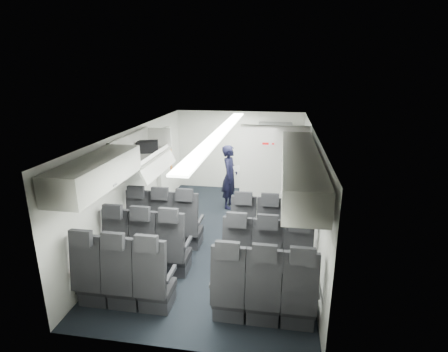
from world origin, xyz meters
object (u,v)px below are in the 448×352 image
(seat_row_rear, at_px, (191,288))
(boarding_door, at_px, (165,167))
(seat_row_mid, at_px, (205,254))
(flight_attendant, at_px, (230,177))
(seat_row_front, at_px, (216,230))
(carry_on_bag, at_px, (147,147))
(galley_unit, at_px, (274,159))

(seat_row_rear, distance_m, boarding_door, 4.25)
(seat_row_mid, distance_m, flight_attendant, 3.05)
(seat_row_front, xyz_separation_m, carry_on_bag, (-1.45, 0.57, 1.37))
(seat_row_mid, height_order, galley_unit, galley_unit)
(seat_row_rear, xyz_separation_m, galley_unit, (0.95, 5.05, 0.55))
(seat_row_front, xyz_separation_m, seat_row_mid, (0.00, -0.90, 0.00))
(flight_attendant, relative_size, carry_on_bag, 3.78)
(boarding_door, height_order, carry_on_bag, carry_on_bag)
(boarding_door, bearing_deg, seat_row_mid, -61.23)
(boarding_door, height_order, flight_attendant, boarding_door)
(seat_row_mid, xyz_separation_m, boarding_door, (-1.64, 2.99, 0.55))
(galley_unit, distance_m, carry_on_bag, 3.69)
(galley_unit, relative_size, boarding_door, 1.02)
(seat_row_front, distance_m, seat_row_rear, 1.80)
(seat_row_rear, xyz_separation_m, flight_attendant, (-0.06, 3.93, 0.36))
(galley_unit, relative_size, flight_attendant, 1.24)
(seat_row_mid, xyz_separation_m, seat_row_rear, (0.00, -0.90, 0.00))
(seat_row_mid, bearing_deg, seat_row_rear, -90.00)
(seat_row_mid, distance_m, galley_unit, 4.30)
(seat_row_rear, bearing_deg, seat_row_mid, 90.00)
(boarding_door, distance_m, flight_attendant, 1.59)
(seat_row_front, distance_m, flight_attendant, 2.16)
(flight_attendant, bearing_deg, seat_row_front, -171.85)
(galley_unit, height_order, boarding_door, galley_unit)
(galley_unit, relative_size, carry_on_bag, 4.69)
(flight_attendant, bearing_deg, carry_on_bag, 144.92)
(seat_row_mid, relative_size, flight_attendant, 2.18)
(seat_row_front, xyz_separation_m, seat_row_rear, (0.00, -1.80, 0.00))
(seat_row_mid, bearing_deg, carry_on_bag, 134.59)
(seat_row_rear, bearing_deg, flight_attendant, 90.83)
(carry_on_bag, bearing_deg, seat_row_mid, -63.67)
(seat_row_mid, relative_size, galley_unit, 1.75)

